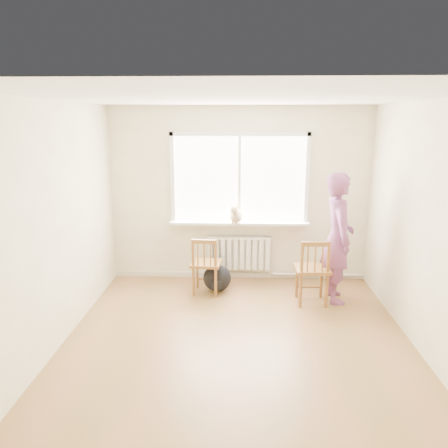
# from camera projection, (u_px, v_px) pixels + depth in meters

# --- Properties ---
(floor) EXTENTS (4.50, 4.50, 0.00)m
(floor) POSITION_uv_depth(u_px,v_px,m) (237.00, 347.00, 4.90)
(floor) COLOR #92623C
(floor) RESTS_ON ground
(ceiling) EXTENTS (4.50, 4.50, 0.00)m
(ceiling) POSITION_uv_depth(u_px,v_px,m) (239.00, 98.00, 4.27)
(ceiling) COLOR white
(ceiling) RESTS_ON back_wall
(back_wall) EXTENTS (4.00, 0.01, 2.70)m
(back_wall) POSITION_uv_depth(u_px,v_px,m) (239.00, 195.00, 6.77)
(back_wall) COLOR #F1E7C1
(back_wall) RESTS_ON ground
(window) EXTENTS (2.12, 0.05, 1.42)m
(window) POSITION_uv_depth(u_px,v_px,m) (239.00, 175.00, 6.67)
(window) COLOR white
(window) RESTS_ON back_wall
(windowsill) EXTENTS (2.15, 0.22, 0.04)m
(windowsill) POSITION_uv_depth(u_px,v_px,m) (239.00, 223.00, 6.76)
(windowsill) COLOR white
(windowsill) RESTS_ON back_wall
(radiator) EXTENTS (1.00, 0.12, 0.55)m
(radiator) POSITION_uv_depth(u_px,v_px,m) (239.00, 253.00, 6.89)
(radiator) COLOR white
(radiator) RESTS_ON back_wall
(heating_pipe) EXTENTS (1.40, 0.04, 0.04)m
(heating_pipe) POSITION_uv_depth(u_px,v_px,m) (317.00, 275.00, 6.96)
(heating_pipe) COLOR silver
(heating_pipe) RESTS_ON back_wall
(baseboard) EXTENTS (4.00, 0.03, 0.08)m
(baseboard) POSITION_uv_depth(u_px,v_px,m) (239.00, 275.00, 7.06)
(baseboard) COLOR beige
(baseboard) RESTS_ON ground
(chair_left) EXTENTS (0.45, 0.43, 0.86)m
(chair_left) POSITION_uv_depth(u_px,v_px,m) (206.00, 266.00, 6.31)
(chair_left) COLOR olive
(chair_left) RESTS_ON floor
(chair_right) EXTENTS (0.47, 0.45, 0.93)m
(chair_right) POSITION_uv_depth(u_px,v_px,m) (313.00, 272.00, 5.95)
(chair_right) COLOR olive
(chair_right) RESTS_ON floor
(person) EXTENTS (0.45, 0.67, 1.81)m
(person) POSITION_uv_depth(u_px,v_px,m) (338.00, 238.00, 6.01)
(person) COLOR #C9437B
(person) RESTS_ON floor
(cat) EXTENTS (0.26, 0.45, 0.31)m
(cat) POSITION_uv_depth(u_px,v_px,m) (236.00, 215.00, 6.64)
(cat) COLOR #CBB28A
(cat) RESTS_ON windowsill
(backpack) EXTENTS (0.48, 0.40, 0.41)m
(backpack) POSITION_uv_depth(u_px,v_px,m) (217.00, 278.00, 6.46)
(backpack) COLOR black
(backpack) RESTS_ON floor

